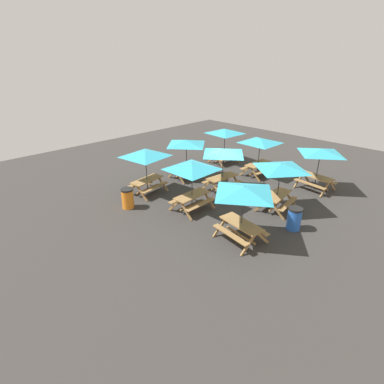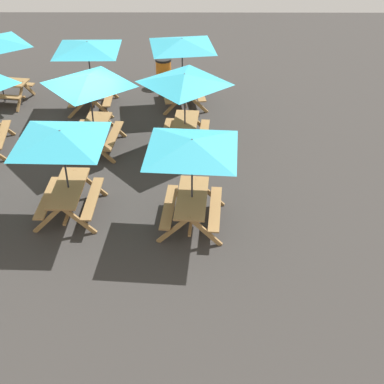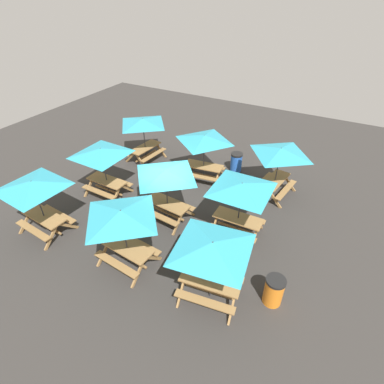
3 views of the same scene
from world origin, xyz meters
name	(u,v)px [view 3 (image 3 of 3)]	position (x,y,z in m)	size (l,w,h in m)	color
ground_plane	(170,212)	(0.00, 0.00, 0.00)	(28.46, 28.46, 0.00)	#33302D
picnic_table_0	(280,155)	(3.39, 3.38, 1.99)	(2.28, 2.28, 2.34)	olive
picnic_table_1	(34,188)	(-3.49, -3.18, 1.99)	(2.82, 2.82, 2.34)	olive
picnic_table_2	(241,190)	(2.91, 0.19, 1.99)	(2.83, 2.83, 2.34)	olive
picnic_table_3	(102,155)	(-3.10, -0.20, 1.99)	(2.83, 2.83, 2.34)	olive
picnic_table_4	(143,125)	(-3.51, 3.22, 1.99)	(2.21, 2.21, 2.34)	olive
picnic_table_5	(212,250)	(3.23, -2.83, 1.99)	(2.80, 2.80, 2.34)	olive
picnic_table_6	(204,142)	(0.06, 2.98, 1.99)	(2.25, 2.25, 2.34)	olive
picnic_table_7	(166,176)	(0.13, -0.31, 1.99)	(2.18, 2.18, 2.34)	olive
picnic_table_8	(122,218)	(0.24, -2.96, 1.99)	(2.16, 2.16, 2.34)	olive
trash_bin_blue	(236,162)	(1.15, 4.44, 0.49)	(0.59, 0.59, 0.98)	blue
trash_bin_orange	(274,291)	(4.95, -2.10, 0.49)	(0.59, 0.59, 0.98)	orange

